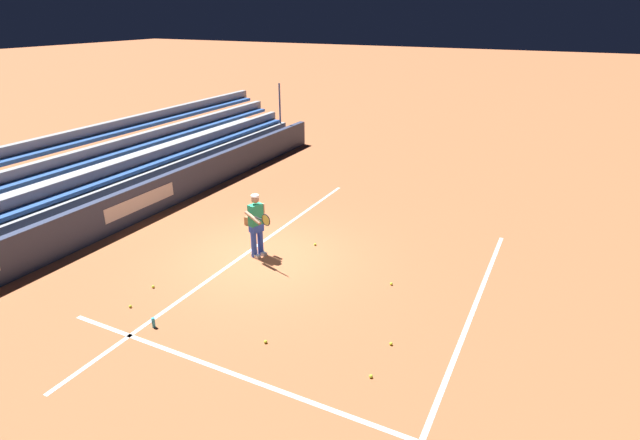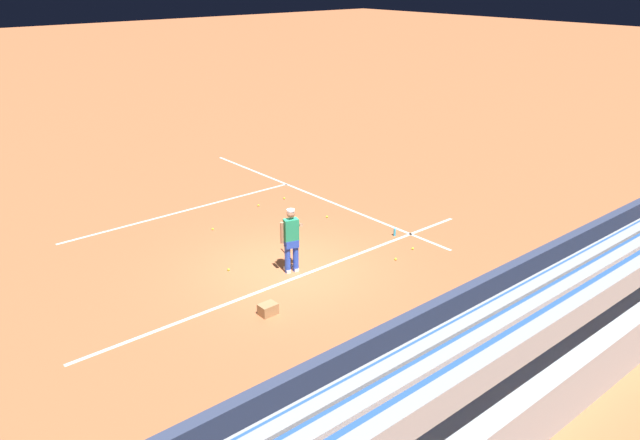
{
  "view_description": "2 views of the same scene",
  "coord_description": "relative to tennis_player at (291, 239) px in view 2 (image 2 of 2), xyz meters",
  "views": [
    {
      "loc": [
        9.83,
        6.66,
        6.05
      ],
      "look_at": [
        0.08,
        1.76,
        1.44
      ],
      "focal_mm": 28.0,
      "sensor_mm": 36.0,
      "label": 1
    },
    {
      "loc": [
        -8.82,
        -11.6,
        7.26
      ],
      "look_at": [
        1.02,
        -0.02,
        1.11
      ],
      "focal_mm": 35.0,
      "sensor_mm": 36.0,
      "label": 2
    }
  ],
  "objects": [
    {
      "name": "ground_plane",
      "position": [
        0.04,
        0.14,
        -0.89
      ],
      "size": [
        160.0,
        160.0,
        0.0
      ],
      "primitive_type": "plane",
      "color": "#B7663D"
    },
    {
      "name": "court_baseline_white",
      "position": [
        0.04,
        -0.36,
        -0.89
      ],
      "size": [
        12.0,
        0.1,
        0.01
      ],
      "primitive_type": "cube",
      "color": "white",
      "rests_on": "ground"
    },
    {
      "name": "court_sideline_white",
      "position": [
        4.15,
        4.14,
        -0.89
      ],
      "size": [
        0.1,
        12.0,
        0.01
      ],
      "primitive_type": "cube",
      "color": "white",
      "rests_on": "ground"
    },
    {
      "name": "court_service_line_white",
      "position": [
        0.04,
        5.64,
        -0.89
      ],
      "size": [
        8.22,
        0.1,
        0.01
      ],
      "primitive_type": "cube",
      "color": "white",
      "rests_on": "ground"
    },
    {
      "name": "back_wall_sponsor_board",
      "position": [
        0.04,
        -4.67,
        -0.34
      ],
      "size": [
        22.24,
        0.25,
        1.1
      ],
      "color": "#384260",
      "rests_on": "ground"
    },
    {
      "name": "bleacher_stand",
      "position": [
        0.04,
        -6.5,
        -0.17
      ],
      "size": [
        21.12,
        2.4,
        2.95
      ],
      "color": "#9EA3A8",
      "rests_on": "ground"
    },
    {
      "name": "tennis_player",
      "position": [
        0.0,
        0.0,
        0.0
      ],
      "size": [
        0.79,
        0.94,
        1.71
      ],
      "color": "blue",
      "rests_on": "ground"
    },
    {
      "name": "ball_box_cardboard",
      "position": [
        -1.74,
        -1.36,
        -0.76
      ],
      "size": [
        0.4,
        0.3,
        0.26
      ],
      "primitive_type": "cube",
      "rotation": [
        0.0,
        0.0,
        -0.0
      ],
      "color": "#A87F51",
      "rests_on": "ground"
    },
    {
      "name": "tennis_ball_toward_net",
      "position": [
        -1.24,
        1.07,
        -0.86
      ],
      "size": [
        0.07,
        0.07,
        0.07
      ],
      "primitive_type": "sphere",
      "color": "#CCE533",
      "rests_on": "ground"
    },
    {
      "name": "tennis_ball_stray_back",
      "position": [
        3.12,
        2.21,
        -0.86
      ],
      "size": [
        0.07,
        0.07,
        0.07
      ],
      "primitive_type": "sphere",
      "color": "#CCE533",
      "rests_on": "ground"
    },
    {
      "name": "tennis_ball_by_box",
      "position": [
        2.52,
        -1.29,
        -0.86
      ],
      "size": [
        0.07,
        0.07,
        0.07
      ],
      "primitive_type": "sphere",
      "color": "#CCE533",
      "rests_on": "ground"
    },
    {
      "name": "tennis_ball_far_right",
      "position": [
        -0.13,
        3.68,
        -0.86
      ],
      "size": [
        0.07,
        0.07,
        0.07
      ],
      "primitive_type": "sphere",
      "color": "#CCE533",
      "rests_on": "ground"
    },
    {
      "name": "tennis_ball_far_left",
      "position": [
        3.13,
        4.43,
        -0.86
      ],
      "size": [
        0.07,
        0.07,
        0.07
      ],
      "primitive_type": "sphere",
      "color": "#CCE533",
      "rests_on": "ground"
    },
    {
      "name": "tennis_ball_near_player",
      "position": [
        3.38,
        -1.13,
        -0.86
      ],
      "size": [
        0.07,
        0.07,
        0.07
      ],
      "primitive_type": "sphere",
      "color": "#CCE533",
      "rests_on": "ground"
    },
    {
      "name": "tennis_ball_on_baseline",
      "position": [
        2.07,
        4.44,
        -0.86
      ],
      "size": [
        0.07,
        0.07,
        0.07
      ],
      "primitive_type": "sphere",
      "color": "#CCE533",
      "rests_on": "ground"
    },
    {
      "name": "water_bottle",
      "position": [
        3.7,
        -0.14,
        -0.78
      ],
      "size": [
        0.07,
        0.07,
        0.22
      ],
      "primitive_type": "cylinder",
      "color": "#33B2E5",
      "rests_on": "ground"
    }
  ]
}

